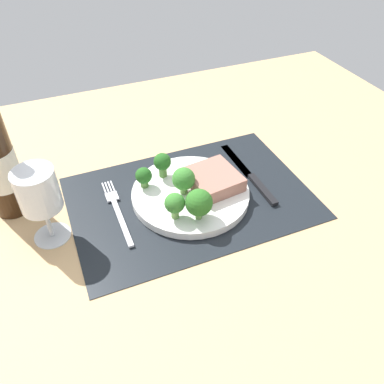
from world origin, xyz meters
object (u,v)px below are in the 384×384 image
object	(u,v)px
steak	(213,179)
fork	(117,211)
wine_glass	(39,193)
knife	(252,177)
plate	(190,194)

from	to	relation	value
steak	fork	world-z (taller)	steak
wine_glass	knife	bearing A→B (deg)	0.46
knife	plate	bearing A→B (deg)	-179.97
fork	knife	xyz separation A→B (cm)	(29.09, -0.89, 0.05)
fork	wine_glass	xyz separation A→B (cm)	(-12.47, -1.22, 9.58)
plate	fork	bearing A→B (deg)	174.48
fork	knife	world-z (taller)	knife
knife	wine_glass	size ratio (longest dim) A/B	1.56
plate	wine_glass	bearing A→B (deg)	179.58
fork	wine_glass	size ratio (longest dim) A/B	1.30
plate	wine_glass	size ratio (longest dim) A/B	1.59
plate	steak	world-z (taller)	steak
knife	wine_glass	world-z (taller)	wine_glass
plate	knife	distance (cm)	14.41
plate	knife	xyz separation A→B (cm)	(14.40, 0.53, -0.50)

